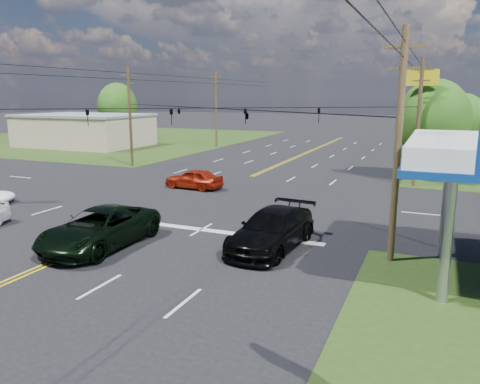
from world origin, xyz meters
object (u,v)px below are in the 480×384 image
at_px(tree_right_a, 433,120).
at_px(pickup_dkgreen, 100,228).
at_px(pole_left_far, 216,108).
at_px(suv_black, 272,230).
at_px(pole_se, 398,145).
at_px(retail_nw, 85,131).
at_px(tree_right_b, 461,122).
at_px(tree_far_l, 117,106).
at_px(pole_right_far, 426,110).
at_px(pole_nw, 130,116).
at_px(pole_ne, 418,122).

xyz_separation_m(tree_right_a, pickup_dkgreen, (-13.50, -24.27, -3.98)).
relative_size(pole_left_far, pickup_dkgreen, 1.56).
bearing_deg(suv_black, pole_se, 9.34).
bearing_deg(retail_nw, pole_se, -35.79).
height_order(tree_right_b, tree_far_l, tree_far_l).
bearing_deg(pole_right_far, tree_right_a, -86.42).
bearing_deg(suv_black, pole_nw, 143.48).
bearing_deg(tree_right_b, pole_right_far, 131.19).
relative_size(pole_right_far, suv_black, 1.64).
distance_m(pole_nw, tree_right_a, 27.17).
distance_m(pole_left_far, tree_right_b, 29.79).
distance_m(retail_nw, tree_far_l, 10.69).
bearing_deg(pole_se, tree_far_l, 137.66).
height_order(retail_nw, tree_right_a, tree_right_a).
bearing_deg(pole_right_far, pole_ne, -90.00).
relative_size(pickup_dkgreen, suv_black, 1.05).
relative_size(pole_ne, suv_black, 1.56).
bearing_deg(tree_far_l, pole_right_far, -5.08).
height_order(tree_right_b, suv_black, tree_right_b).
xyz_separation_m(pole_nw, suv_black, (20.85, -18.40, -4.03)).
bearing_deg(tree_right_a, tree_right_b, 78.23).
height_order(pole_se, pole_left_far, pole_left_far).
bearing_deg(pole_nw, pole_right_far, 36.16).
relative_size(pole_ne, pole_left_far, 0.95).
relative_size(retail_nw, pole_nw, 1.68).
bearing_deg(pole_se, pole_nw, 145.30).
bearing_deg(pickup_dkgreen, pole_nw, 122.07).
height_order(pole_left_far, pickup_dkgreen, pole_left_far).
distance_m(pole_right_far, tree_right_a, 16.03).
xyz_separation_m(retail_nw, suv_black, (37.85, -31.40, -1.12)).
height_order(pole_right_far, suv_black, pole_right_far).
bearing_deg(pole_ne, pole_nw, 180.00).
bearing_deg(pole_ne, pole_se, -90.00).
relative_size(pole_right_far, pickup_dkgreen, 1.56).
height_order(pole_nw, pickup_dkgreen, pole_nw).
bearing_deg(pole_ne, retail_nw, 163.18).
distance_m(pole_nw, tree_far_l, 29.83).
bearing_deg(pole_left_far, tree_right_b, -7.72).
xyz_separation_m(pole_nw, pickup_dkgreen, (13.50, -21.27, -4.03)).
xyz_separation_m(pole_se, pole_right_far, (0.00, 37.00, 0.25)).
relative_size(retail_nw, pole_left_far, 1.60).
bearing_deg(suv_black, pole_left_far, 124.04).
distance_m(retail_nw, pole_nw, 21.60).
xyz_separation_m(pole_nw, tree_right_b, (29.50, 15.00, -0.70)).
bearing_deg(tree_far_l, pole_se, -42.34).
distance_m(retail_nw, pole_se, 53.09).
height_order(pole_ne, pickup_dkgreen, pole_ne).
distance_m(pole_se, pole_left_far, 45.22).
distance_m(pole_ne, pole_right_far, 19.00).
distance_m(retail_nw, tree_right_b, 46.60).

